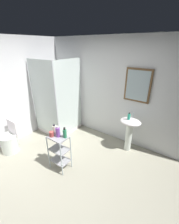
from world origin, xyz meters
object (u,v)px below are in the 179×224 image
object	(u,v)px
storage_cart	(59,150)
conditioner_bottle_purple	(58,132)
toilet	(11,139)
body_wash_bottle_green	(65,133)
pedestal_sink	(130,128)
hand_soap_bottle	(129,116)
rinse_cup	(52,134)
shower_stall	(59,116)
lotion_bottle_white	(54,129)

from	to	relation	value
storage_cart	conditioner_bottle_purple	distance (m)	0.40
toilet	body_wash_bottle_green	xyz separation A→B (m)	(1.44, 0.34, 0.51)
pedestal_sink	toilet	world-z (taller)	pedestal_sink
hand_soap_bottle	storage_cart	bearing A→B (deg)	-122.81
conditioner_bottle_purple	rinse_cup	distance (m)	0.13
body_wash_bottle_green	storage_cart	bearing A→B (deg)	-151.92
toilet	body_wash_bottle_green	bearing A→B (deg)	13.28
shower_stall	storage_cart	xyz separation A→B (m)	(1.06, -1.00, -0.03)
shower_stall	conditioner_bottle_purple	size ratio (longest dim) A/B	9.15
body_wash_bottle_green	rinse_cup	world-z (taller)	body_wash_bottle_green
hand_soap_bottle	toilet	bearing A→B (deg)	-143.82
shower_stall	conditioner_bottle_purple	xyz separation A→B (m)	(1.05, -0.98, 0.37)
conditioner_bottle_purple	body_wash_bottle_green	distance (m)	0.14
shower_stall	rinse_cup	distance (m)	1.45
toilet	hand_soap_bottle	world-z (taller)	hand_soap_bottle
toilet	body_wash_bottle_green	distance (m)	1.57
pedestal_sink	storage_cart	world-z (taller)	pedestal_sink
shower_stall	rinse_cup	world-z (taller)	shower_stall
pedestal_sink	conditioner_bottle_purple	xyz separation A→B (m)	(-0.89, -1.32, 0.26)
pedestal_sink	rinse_cup	size ratio (longest dim) A/B	8.34
shower_stall	toilet	size ratio (longest dim) A/B	2.63
pedestal_sink	lotion_bottle_white	xyz separation A→B (m)	(-1.02, -1.28, 0.25)
pedestal_sink	toilet	bearing A→B (deg)	-143.79
storage_cart	conditioner_bottle_purple	xyz separation A→B (m)	(-0.00, 0.01, 0.40)
toilet	storage_cart	xyz separation A→B (m)	(1.32, 0.28, 0.12)
toilet	conditioner_bottle_purple	bearing A→B (deg)	12.41
lotion_bottle_white	rinse_cup	bearing A→B (deg)	-73.07
pedestal_sink	hand_soap_bottle	bearing A→B (deg)	-142.15
pedestal_sink	lotion_bottle_white	bearing A→B (deg)	-128.48
hand_soap_bottle	conditioner_bottle_purple	xyz separation A→B (m)	(-0.85, -1.29, -0.04)
rinse_cup	pedestal_sink	bearing A→B (deg)	54.62
shower_stall	rinse_cup	bearing A→B (deg)	-47.92
hand_soap_bottle	lotion_bottle_white	bearing A→B (deg)	-128.05
pedestal_sink	body_wash_bottle_green	distance (m)	1.50
storage_cart	hand_soap_bottle	bearing A→B (deg)	57.19
storage_cart	rinse_cup	bearing A→B (deg)	-152.68
conditioner_bottle_purple	lotion_bottle_white	xyz separation A→B (m)	(-0.13, 0.04, -0.01)
hand_soap_bottle	lotion_bottle_white	distance (m)	1.59
pedestal_sink	hand_soap_bottle	world-z (taller)	hand_soap_bottle
shower_stall	toilet	bearing A→B (deg)	-101.74
shower_stall	conditioner_bottle_purple	distance (m)	1.49
rinse_cup	hand_soap_bottle	bearing A→B (deg)	55.13
hand_soap_bottle	body_wash_bottle_green	world-z (taller)	hand_soap_bottle
conditioner_bottle_purple	shower_stall	bearing A→B (deg)	136.93
conditioner_bottle_purple	storage_cart	bearing A→B (deg)	-72.38
storage_cart	body_wash_bottle_green	bearing A→B (deg)	28.08
toilet	hand_soap_bottle	distance (m)	2.74
storage_cart	rinse_cup	world-z (taller)	rinse_cup
toilet	rinse_cup	distance (m)	1.32
pedestal_sink	shower_stall	bearing A→B (deg)	-170.04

